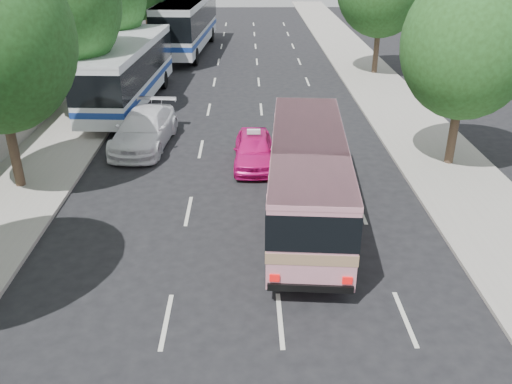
{
  "coord_description": "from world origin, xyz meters",
  "views": [
    {
      "loc": [
        0.18,
        -12.97,
        8.96
      ],
      "look_at": [
        0.46,
        2.2,
        1.6
      ],
      "focal_mm": 38.0,
      "sensor_mm": 36.0,
      "label": 1
    }
  ],
  "objects_px": {
    "pink_taxi": "(254,149)",
    "tour_coach_rear": "(187,20)",
    "white_pickup": "(144,129)",
    "pink_bus": "(308,171)",
    "tour_coach_front": "(128,68)"
  },
  "relations": [
    {
      "from": "pink_taxi",
      "to": "tour_coach_rear",
      "type": "bearing_deg",
      "value": 102.73
    },
    {
      "from": "white_pickup",
      "to": "tour_coach_rear",
      "type": "height_order",
      "value": "tour_coach_rear"
    },
    {
      "from": "pink_taxi",
      "to": "white_pickup",
      "type": "xyz_separation_m",
      "value": [
        -4.94,
        2.33,
        0.11
      ]
    },
    {
      "from": "white_pickup",
      "to": "tour_coach_rear",
      "type": "bearing_deg",
      "value": 95.38
    },
    {
      "from": "pink_taxi",
      "to": "tour_coach_rear",
      "type": "height_order",
      "value": "tour_coach_rear"
    },
    {
      "from": "white_pickup",
      "to": "tour_coach_rear",
      "type": "xyz_separation_m",
      "value": [
        -0.03,
        21.33,
        1.69
      ]
    },
    {
      "from": "tour_coach_rear",
      "to": "white_pickup",
      "type": "bearing_deg",
      "value": -85.77
    },
    {
      "from": "pink_taxi",
      "to": "tour_coach_rear",
      "type": "relative_size",
      "value": 0.29
    },
    {
      "from": "white_pickup",
      "to": "tour_coach_rear",
      "type": "relative_size",
      "value": 0.4
    },
    {
      "from": "pink_bus",
      "to": "pink_taxi",
      "type": "xyz_separation_m",
      "value": [
        -1.7,
        4.97,
        -1.16
      ]
    },
    {
      "from": "pink_bus",
      "to": "tour_coach_front",
      "type": "relative_size",
      "value": 0.79
    },
    {
      "from": "tour_coach_rear",
      "to": "pink_taxi",
      "type": "bearing_deg",
      "value": -73.99
    },
    {
      "from": "tour_coach_front",
      "to": "tour_coach_rear",
      "type": "relative_size",
      "value": 0.86
    },
    {
      "from": "white_pickup",
      "to": "tour_coach_front",
      "type": "height_order",
      "value": "tour_coach_front"
    },
    {
      "from": "pink_bus",
      "to": "white_pickup",
      "type": "relative_size",
      "value": 1.71
    }
  ]
}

